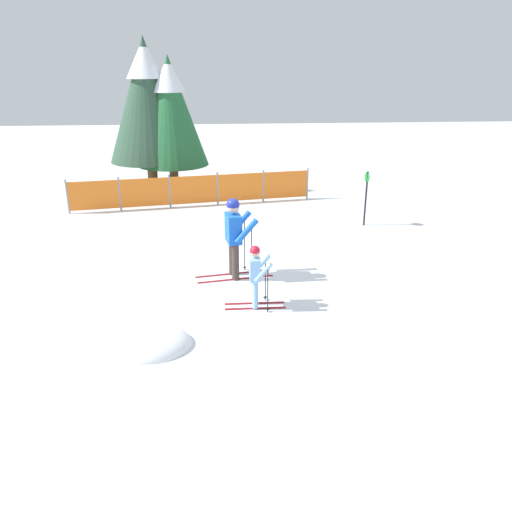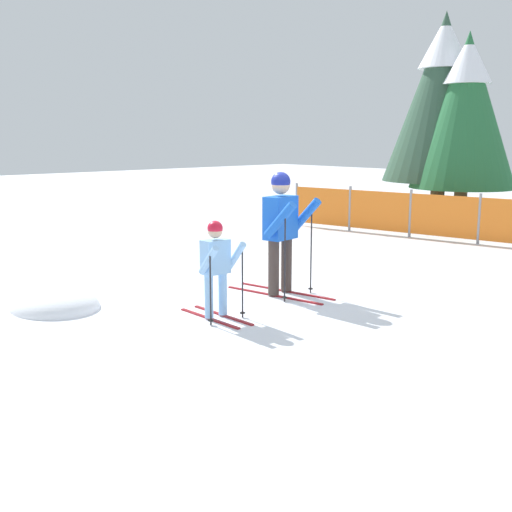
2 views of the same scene
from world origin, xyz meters
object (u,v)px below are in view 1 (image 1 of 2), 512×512
(conifer_far, at_px, (147,98))
(safety_fence, at_px, (194,190))
(skier_adult, at_px, (235,231))
(conifer_near, at_px, (170,109))
(skier_child, at_px, (256,272))
(trail_marker, at_px, (366,193))

(conifer_far, bearing_deg, safety_fence, -54.91)
(skier_adult, bearing_deg, conifer_far, 98.11)
(conifer_far, xyz_separation_m, conifer_near, (0.78, -0.22, -0.35))
(skier_child, bearing_deg, conifer_near, 103.72)
(conifer_near, bearing_deg, safety_fence, -68.91)
(skier_child, distance_m, conifer_near, 9.81)
(conifer_near, bearing_deg, skier_adult, -77.04)
(skier_adult, relative_size, safety_fence, 0.23)
(skier_child, distance_m, trail_marker, 5.98)
(safety_fence, bearing_deg, trail_marker, -27.27)
(skier_child, relative_size, conifer_far, 0.23)
(skier_child, height_order, safety_fence, skier_child)
(safety_fence, height_order, conifer_near, conifer_near)
(conifer_near, relative_size, trail_marker, 3.00)
(skier_adult, distance_m, conifer_near, 8.30)
(skier_child, xyz_separation_m, safety_fence, (-1.38, 7.37, -0.18))
(skier_adult, xyz_separation_m, skier_child, (0.33, -1.44, -0.32))
(conifer_far, bearing_deg, skier_child, -73.01)
(skier_adult, xyz_separation_m, conifer_far, (-2.59, 8.11, 2.18))
(skier_child, xyz_separation_m, conifer_near, (-2.14, 9.33, 2.15))
(trail_marker, bearing_deg, skier_adult, -138.23)
(conifer_near, xyz_separation_m, trail_marker, (5.63, -4.48, -1.91))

